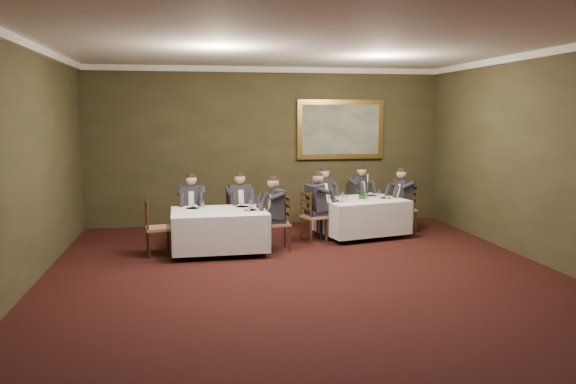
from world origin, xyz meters
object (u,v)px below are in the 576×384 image
object	(u,v)px
diner_main_backright	(359,204)
chair_sec_endright	(278,234)
centerpiece	(363,193)
painting	(340,129)
chair_main_backright	(358,214)
chair_main_endright	(404,219)
diner_sec_backright	(239,215)
chair_main_backleft	(322,217)
diner_sec_backleft	(192,217)
table_second	(219,228)
diner_main_backleft	(322,207)
chair_sec_endleft	(158,240)
diner_main_endright	(404,208)
candlestick	(368,189)
diner_sec_endright	(278,222)
chair_main_endleft	(314,227)
table_main	(361,215)
chair_sec_backleft	(192,228)
chair_sec_backright	(239,227)
diner_main_endleft	(314,215)

from	to	relation	value
diner_main_backright	chair_sec_endright	world-z (taller)	diner_main_backright
centerpiece	painting	world-z (taller)	painting
chair_main_backright	chair_main_endright	size ratio (longest dim) A/B	1.00
painting	chair_main_backright	bearing A→B (deg)	-72.36
chair_main_backright	diner_sec_backright	xyz separation A→B (m)	(-2.70, -0.95, 0.23)
chair_main_backleft	diner_sec_backleft	xyz separation A→B (m)	(-2.73, -0.76, 0.23)
table_second	diner_main_backleft	bearing A→B (deg)	35.24
diner_main_backright	chair_sec_endleft	world-z (taller)	diner_main_backright
diner_main_endright	chair_sec_endright	world-z (taller)	diner_main_endright
diner_main_backleft	diner_sec_backleft	xyz separation A→B (m)	(-2.74, -0.75, 0.00)
candlestick	chair_sec_endleft	bearing A→B (deg)	-166.17
diner_sec_backleft	diner_sec_endright	xyz separation A→B (m)	(1.54, -0.82, 0.00)
diner_main_backleft	painting	size ratio (longest dim) A/B	0.67
diner_main_backleft	centerpiece	bearing A→B (deg)	115.87
chair_main_backleft	centerpiece	xyz separation A→B (m)	(0.68, -0.70, 0.61)
chair_main_backleft	chair_main_endleft	distance (m)	1.06
chair_main_endleft	chair_sec_endleft	distance (m)	3.01
diner_sec_backright	table_main	bearing A→B (deg)	168.64
chair_main_endleft	chair_sec_endright	bearing A→B (deg)	-69.81
chair_main_endright	diner_sec_backright	world-z (taller)	diner_sec_backright
chair_main_backright	table_second	bearing A→B (deg)	5.39
diner_sec_backright	chair_sec_endleft	xyz separation A→B (m)	(-1.50, -0.90, -0.23)
chair_main_backright	chair_main_endleft	distance (m)	1.74
chair_main_backleft	diner_main_backright	xyz separation A→B (m)	(0.88, 0.20, 0.23)
diner_main_endright	diner_sec_backright	distance (m)	3.50
chair_sec_backleft	centerpiece	xyz separation A→B (m)	(3.42, 0.05, 0.61)
chair_main_endright	centerpiece	world-z (taller)	centerpiece
diner_sec_endright	diner_main_endright	bearing A→B (deg)	-72.06
chair_sec_backright	chair_sec_endright	distance (m)	1.07
diner_sec_backleft	centerpiece	xyz separation A→B (m)	(3.42, 0.06, 0.38)
table_main	diner_main_backleft	bearing A→B (deg)	131.65
table_second	chair_main_backleft	size ratio (longest dim) A/B	1.73
candlestick	chair_main_backleft	bearing A→B (deg)	142.62
diner_main_endright	diner_main_endleft	bearing A→B (deg)	95.42
diner_main_endleft	chair_main_endleft	bearing A→B (deg)	-90.00
diner_sec_endright	candlestick	size ratio (longest dim) A/B	2.64
chair_main_endright	chair_sec_endright	bearing A→B (deg)	102.71
diner_main_backleft	chair_sec_backleft	bearing A→B (deg)	-3.69
chair_main_backleft	diner_main_endright	distance (m)	1.75
painting	chair_sec_backright	bearing A→B (deg)	-146.06
diner_main_backleft	chair_main_endright	size ratio (longest dim) A/B	1.35
chair_main_endleft	diner_main_endright	size ratio (longest dim) A/B	0.74
diner_main_endleft	chair_sec_backleft	distance (m)	2.38
chair_sec_backleft	diner_sec_backright	distance (m)	0.94
chair_main_endleft	centerpiece	distance (m)	1.27
diner_sec_backleft	painting	bearing A→B (deg)	-151.29
table_second	diner_sec_backleft	bearing A→B (deg)	119.46
chair_main_endright	painting	bearing A→B (deg)	27.75
chair_main_backleft	chair_main_endright	xyz separation A→B (m)	(1.68, -0.48, 0.00)
table_second	diner_main_endleft	world-z (taller)	diner_main_endleft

